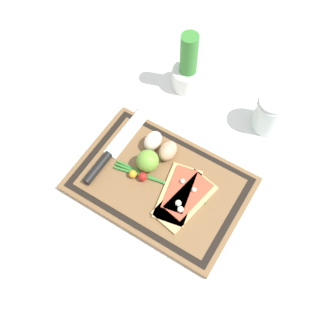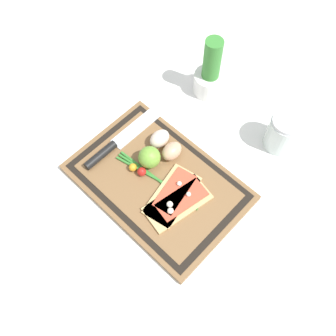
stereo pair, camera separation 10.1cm
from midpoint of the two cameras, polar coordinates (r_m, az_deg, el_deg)
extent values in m
plane|color=white|center=(1.03, -3.89, -2.82)|extent=(6.00, 6.00, 0.00)
cube|color=brown|center=(1.02, -3.92, -2.60)|extent=(0.44, 0.30, 0.02)
cube|color=black|center=(1.02, -3.95, -2.37)|extent=(0.42, 0.28, 0.00)
cube|color=brown|center=(1.01, -3.96, -2.33)|extent=(0.38, 0.25, 0.00)
cube|color=tan|center=(0.99, -0.43, -5.03)|extent=(0.11, 0.18, 0.01)
cube|color=#D14C33|center=(0.98, 0.06, -4.41)|extent=(0.08, 0.14, 0.00)
sphere|color=silver|center=(0.96, -1.18, -6.30)|extent=(0.02, 0.02, 0.02)
sphere|color=silver|center=(0.99, 0.89, -3.45)|extent=(0.01, 0.01, 0.01)
cube|color=tan|center=(0.99, -1.42, -4.07)|extent=(0.11, 0.18, 0.01)
cube|color=#D14C33|center=(0.99, -1.17, -3.34)|extent=(0.08, 0.14, 0.00)
sphere|color=silver|center=(0.97, -1.48, -5.40)|extent=(0.02, 0.02, 0.02)
sphere|color=silver|center=(1.00, -0.76, -2.19)|extent=(0.01, 0.01, 0.01)
cube|color=silver|center=(1.10, -8.29, 5.11)|extent=(0.04, 0.19, 0.00)
cylinder|color=black|center=(1.04, -12.92, -0.24)|extent=(0.02, 0.10, 0.02)
ellipsoid|color=tan|center=(1.03, -2.82, 2.25)|extent=(0.04, 0.06, 0.04)
ellipsoid|color=beige|center=(1.05, -4.95, 3.71)|extent=(0.04, 0.06, 0.04)
sphere|color=#70A838|center=(1.01, -5.81, 0.78)|extent=(0.06, 0.06, 0.06)
sphere|color=red|center=(1.01, -6.53, -1.51)|extent=(0.02, 0.02, 0.02)
sphere|color=gold|center=(1.02, -7.95, -1.13)|extent=(0.02, 0.02, 0.02)
cylinder|color=#388433|center=(1.01, -4.03, -2.48)|extent=(0.26, 0.03, 0.01)
cylinder|color=#388433|center=(1.01, -4.03, -2.48)|extent=(0.26, 0.04, 0.01)
cylinder|color=#388433|center=(1.01, -4.03, -2.48)|extent=(0.25, 0.06, 0.01)
cylinder|color=white|center=(1.19, 0.37, 12.76)|extent=(0.09, 0.09, 0.07)
cylinder|color=#388433|center=(1.13, 0.39, 15.44)|extent=(0.05, 0.05, 0.16)
cylinder|color=silver|center=(1.11, 12.06, 7.41)|extent=(0.09, 0.09, 0.10)
cylinder|color=olive|center=(1.13, 11.77, 6.51)|extent=(0.08, 0.08, 0.04)
cylinder|color=silver|center=(1.07, 12.61, 9.13)|extent=(0.08, 0.08, 0.01)
camera|label=1|loc=(0.05, -92.87, -5.33)|focal=42.00mm
camera|label=2|loc=(0.05, 87.13, 5.33)|focal=42.00mm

